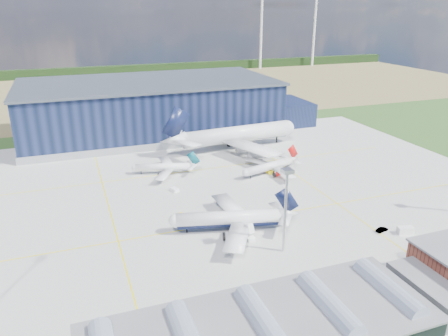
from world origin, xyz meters
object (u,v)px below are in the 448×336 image
hangar (155,109)px  airliner_widebody (238,126)px  airliner_regional (163,163)px  gse_tug_c (270,172)px  light_mast_center (286,197)px  gse_van_b (236,213)px  airliner_navy (228,211)px  gse_cart_a (175,190)px  airstair (247,232)px  gse_van_c (405,230)px  airliner_red (269,162)px  gse_tug_a (183,217)px  car_b (382,230)px

hangar → airliner_widebody: 49.08m
airliner_regional → gse_tug_c: airliner_regional is taller
light_mast_center → gse_van_b: (-4.25, 22.59, -14.22)m
hangar → airliner_widebody: hangar is taller
airliner_navy → gse_cart_a: bearing=-62.7°
airliner_regional → gse_tug_c: bearing=177.2°
gse_cart_a → gse_tug_c: 38.54m
airliner_navy → airstair: airliner_navy is taller
hangar → airliner_widebody: bearing=-54.8°
airliner_navy → gse_van_c: airliner_navy is taller
airliner_red → gse_tug_c: 3.97m
airliner_navy → gse_van_c: (46.17, -18.88, -5.12)m
gse_tug_a → airstair: size_ratio=0.84×
gse_tug_a → gse_van_b: size_ratio=0.71×
airliner_navy → gse_van_b: airliner_navy is taller
gse_tug_c → gse_van_c: gse_van_c is taller
airliner_red → airliner_regional: size_ratio=1.06×
airliner_navy → airliner_widebody: size_ratio=0.58×
gse_tug_a → car_b: gse_tug_a is taller
gse_tug_c → light_mast_center: bearing=-118.6°
airliner_widebody → airliner_regional: (-38.24, -19.01, -6.24)m
airliner_red → gse_van_c: 57.91m
airliner_navy → car_b: 44.09m
airliner_widebody → gse_tug_a: 71.95m
gse_tug_a → gse_cart_a: bearing=50.8°
hangar → gse_van_b: bearing=-88.4°
airstair → gse_tug_c: bearing=48.5°
airliner_navy → gse_cart_a: airliner_navy is taller
light_mast_center → gse_tug_a: (-19.97, 26.43, -14.65)m
light_mast_center → gse_tug_c: 58.05m
gse_cart_a → airliner_red: bearing=-17.0°
airstair → gse_van_b: bearing=74.3°
airliner_red → airliner_widebody: airliner_widebody is taller
airliner_widebody → gse_cart_a: (-38.21, -36.78, -9.96)m
airliner_navy → gse_van_c: size_ratio=8.61×
hangar → airstair: bearing=-89.3°
gse_cart_a → gse_tug_c: size_ratio=0.97×
airliner_widebody → airliner_regional: airliner_widebody is taller
airstair → car_b: size_ratio=1.13×
gse_van_b → airstair: airstair is taller
gse_cart_a → airliner_widebody: bearing=20.7°
gse_tug_a → gse_van_b: bearing=-45.4°
gse_tug_a → gse_van_b: (15.73, -3.84, 0.43)m
gse_van_b → airliner_regional: bearing=77.5°
airliner_red → airliner_regional: bearing=-35.2°
hangar → airliner_widebody: (28.28, -40.11, -1.03)m
car_b → gse_van_b: bearing=45.2°
airliner_widebody → airstair: bearing=-114.5°
gse_cart_a → airliner_navy: bearing=-100.1°
airliner_navy → airliner_regional: 51.00m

